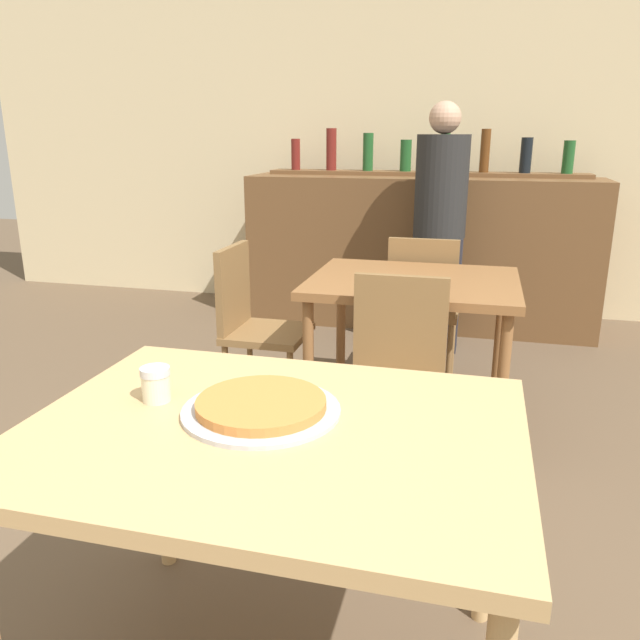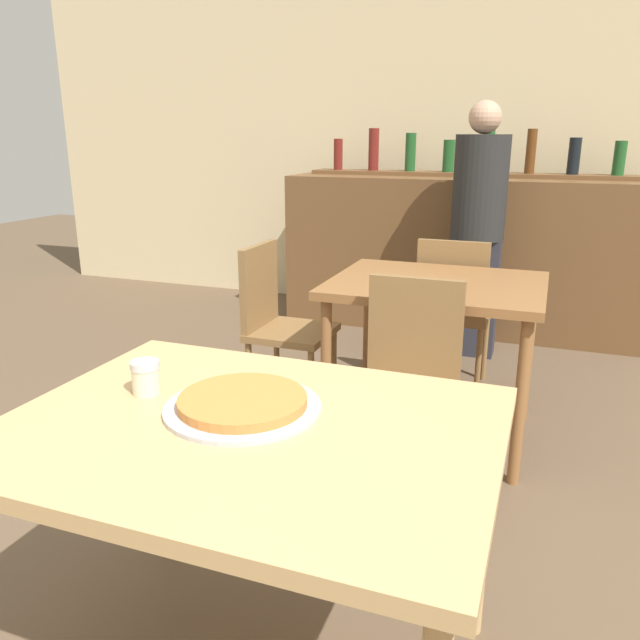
# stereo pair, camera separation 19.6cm
# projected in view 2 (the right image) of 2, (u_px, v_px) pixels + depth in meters

# --- Properties ---
(wall_back) EXTENTS (8.00, 0.05, 2.80)m
(wall_back) POSITION_uv_depth(u_px,v_px,m) (476.00, 138.00, 4.89)
(wall_back) COLOR beige
(wall_back) RESTS_ON ground_plane
(dining_table_near) EXTENTS (1.17, 0.89, 0.77)m
(dining_table_near) POSITION_uv_depth(u_px,v_px,m) (250.00, 452.00, 1.51)
(dining_table_near) COLOR tan
(dining_table_near) RESTS_ON ground_plane
(dining_table_far) EXTENTS (0.97, 0.80, 0.78)m
(dining_table_far) POSITION_uv_depth(u_px,v_px,m) (436.00, 301.00, 2.92)
(dining_table_far) COLOR brown
(dining_table_far) RESTS_ON ground_plane
(bar_counter) EXTENTS (2.60, 0.56, 1.13)m
(bar_counter) POSITION_uv_depth(u_px,v_px,m) (459.00, 255.00, 4.67)
(bar_counter) COLOR brown
(bar_counter) RESTS_ON ground_plane
(bar_back_shelf) EXTENTS (2.39, 0.24, 0.35)m
(bar_back_shelf) POSITION_uv_depth(u_px,v_px,m) (468.00, 165.00, 4.62)
(bar_back_shelf) COLOR brown
(bar_back_shelf) RESTS_ON bar_counter
(chair_far_side_front) EXTENTS (0.40, 0.40, 0.89)m
(chair_far_side_front) POSITION_uv_depth(u_px,v_px,m) (408.00, 376.00, 2.46)
(chair_far_side_front) COLOR olive
(chair_far_side_front) RESTS_ON ground_plane
(chair_far_side_back) EXTENTS (0.40, 0.40, 0.89)m
(chair_far_side_back) POSITION_uv_depth(u_px,v_px,m) (453.00, 305.00, 3.48)
(chair_far_side_back) COLOR olive
(chair_far_side_back) RESTS_ON ground_plane
(chair_far_side_left) EXTENTS (0.40, 0.40, 0.89)m
(chair_far_side_left) POSITION_uv_depth(u_px,v_px,m) (278.00, 317.00, 3.24)
(chair_far_side_left) COLOR olive
(chair_far_side_left) RESTS_ON ground_plane
(pizza_tray) EXTENTS (0.39, 0.39, 0.04)m
(pizza_tray) POSITION_uv_depth(u_px,v_px,m) (243.00, 404.00, 1.55)
(pizza_tray) COLOR #B7B7BC
(pizza_tray) RESTS_ON dining_table_near
(cheese_shaker) EXTENTS (0.08, 0.08, 0.09)m
(cheese_shaker) POSITION_uv_depth(u_px,v_px,m) (146.00, 377.00, 1.64)
(cheese_shaker) COLOR beige
(cheese_shaker) RESTS_ON dining_table_near
(person_standing) EXTENTS (0.34, 0.34, 1.63)m
(person_standing) POSITION_uv_depth(u_px,v_px,m) (478.00, 223.00, 4.00)
(person_standing) COLOR #2D2D38
(person_standing) RESTS_ON ground_plane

